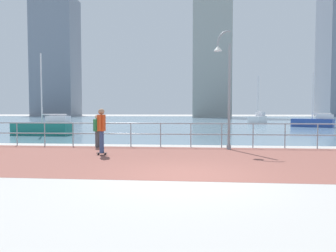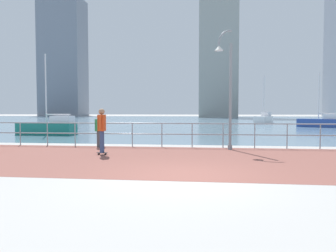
{
  "view_description": "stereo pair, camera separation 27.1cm",
  "coord_description": "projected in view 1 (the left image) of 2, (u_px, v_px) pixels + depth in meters",
  "views": [
    {
      "loc": [
        0.2,
        -7.75,
        1.66
      ],
      "look_at": [
        -0.83,
        3.73,
        1.1
      ],
      "focal_mm": 32.55,
      "sensor_mm": 36.0,
      "label": 1
    },
    {
      "loc": [
        0.47,
        -7.72,
        1.66
      ],
      "look_at": [
        -0.83,
        3.73,
        1.1
      ],
      "focal_mm": 32.55,
      "sensor_mm": 36.0,
      "label": 2
    }
  ],
  "objects": [
    {
      "name": "ground",
      "position": [
        194.0,
        122.0,
        47.6
      ],
      "size": [
        220.0,
        220.0,
        0.0
      ],
      "primitive_type": "plane",
      "color": "#ADAAA5"
    },
    {
      "name": "waterfront_railing",
      "position": [
        191.0,
        130.0,
        13.96
      ],
      "size": [
        25.25,
        0.06,
        1.13
      ],
      "color": "#8C99A3",
      "rests_on": "ground"
    },
    {
      "name": "lamppost",
      "position": [
        226.0,
        84.0,
        13.07
      ],
      "size": [
        0.79,
        0.45,
        5.14
      ],
      "color": "gray",
      "rests_on": "ground"
    },
    {
      "name": "sailboat_red",
      "position": [
        258.0,
        119.0,
        42.55
      ],
      "size": [
        3.34,
        4.79,
        6.51
      ],
      "color": "white",
      "rests_on": "ground"
    },
    {
      "name": "brick_paving",
      "position": [
        189.0,
        159.0,
        10.59
      ],
      "size": [
        28.0,
        6.85,
        0.01
      ],
      "primitive_type": "cube",
      "color": "brown",
      "rests_on": "ground"
    },
    {
      "name": "skateboarder",
      "position": [
        101.0,
        127.0,
        11.46
      ],
      "size": [
        0.41,
        0.55,
        1.76
      ],
      "color": "black",
      "rests_on": "ground"
    },
    {
      "name": "harbor_water",
      "position": [
        194.0,
        120.0,
        58.76
      ],
      "size": [
        180.0,
        88.0,
        0.0
      ],
      "primitive_type": "cube",
      "color": "slate",
      "rests_on": "ground"
    },
    {
      "name": "sailboat_blue",
      "position": [
        314.0,
        122.0,
        32.04
      ],
      "size": [
        4.06,
        3.27,
        5.68
      ],
      "color": "#284799",
      "rests_on": "ground"
    },
    {
      "name": "tower_concrete",
      "position": [
        211.0,
        45.0,
        85.25
      ],
      "size": [
        10.35,
        11.3,
        42.34
      ],
      "color": "#939993",
      "rests_on": "ground"
    },
    {
      "name": "tower_glass",
      "position": [
        56.0,
        57.0,
        113.3
      ],
      "size": [
        15.5,
        10.81,
        45.38
      ],
      "color": "slate",
      "rests_on": "ground"
    },
    {
      "name": "sailboat_white",
      "position": [
        44.0,
        127.0,
        21.19
      ],
      "size": [
        4.08,
        1.42,
        5.66
      ],
      "color": "#197266",
      "rests_on": "ground"
    },
    {
      "name": "bystander",
      "position": [
        97.0,
        128.0,
        13.99
      ],
      "size": [
        0.29,
        0.56,
        1.5
      ],
      "color": "#4C4C51",
      "rests_on": "ground"
    }
  ]
}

